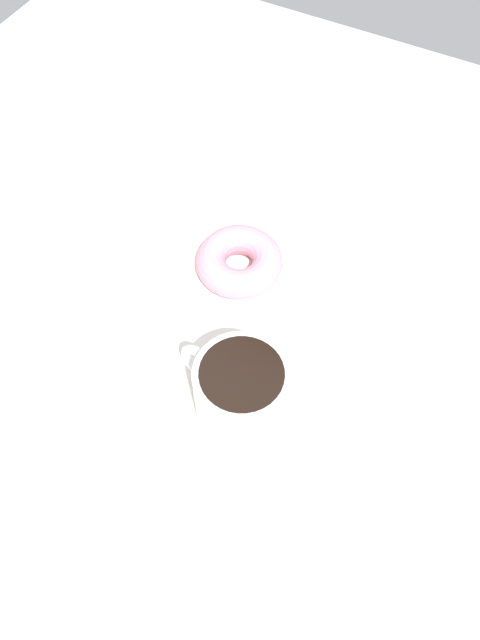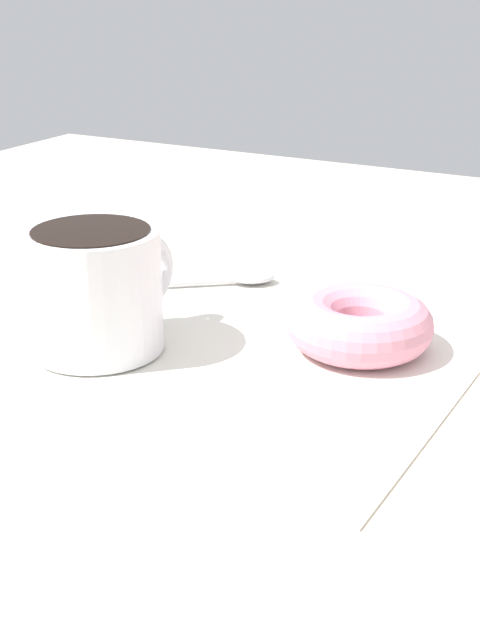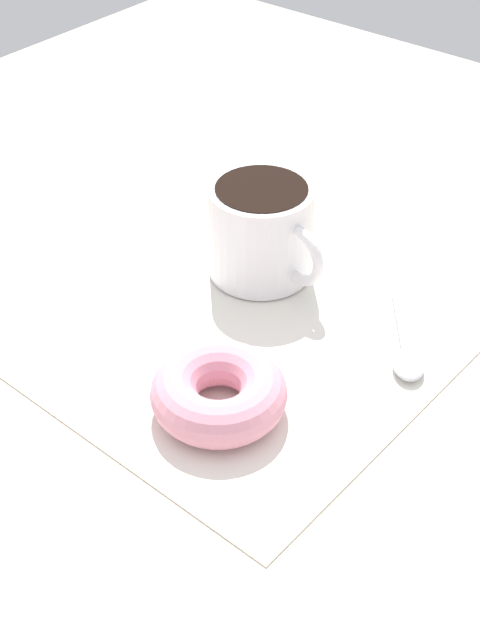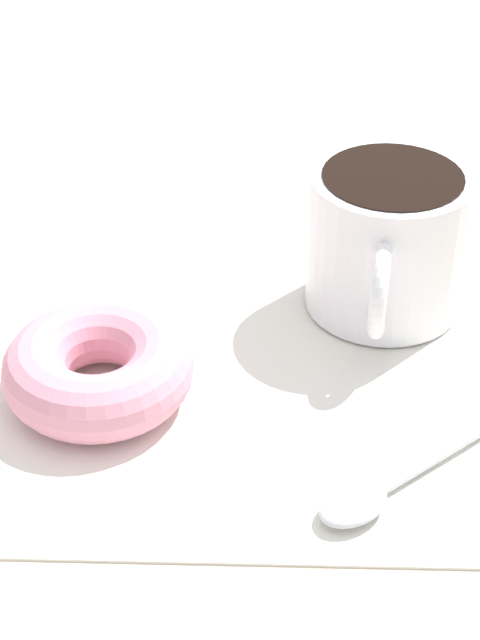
{
  "view_description": "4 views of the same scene",
  "coord_description": "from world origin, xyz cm",
  "views": [
    {
      "loc": [
        29.1,
        16.46,
        57.57
      ],
      "look_at": [
        -2.23,
        -0.01,
        2.3
      ],
      "focal_mm": 35.0,
      "sensor_mm": 36.0,
      "label": 1
    },
    {
      "loc": [
        -28.45,
        48.59,
        24.57
      ],
      "look_at": [
        -2.23,
        -0.01,
        2.3
      ],
      "focal_mm": 50.0,
      "sensor_mm": 36.0,
      "label": 2
    },
    {
      "loc": [
        -44.11,
        -34.12,
        45.88
      ],
      "look_at": [
        -2.23,
        -0.01,
        2.3
      ],
      "focal_mm": 50.0,
      "sensor_mm": 36.0,
      "label": 3
    },
    {
      "loc": [
        -2.05,
        -46.52,
        36.07
      ],
      "look_at": [
        -2.23,
        -0.01,
        2.3
      ],
      "focal_mm": 60.0,
      "sensor_mm": 36.0,
      "label": 4
    }
  ],
  "objects": [
    {
      "name": "donut",
      "position": [
        -9.31,
        -3.82,
        2.01
      ],
      "size": [
        9.85,
        9.85,
        3.42
      ],
      "primitive_type": "torus",
      "color": "pink",
      "rests_on": "napkin"
    },
    {
      "name": "coffee_cup",
      "position": [
        6.18,
        4.41,
        4.59
      ],
      "size": [
        8.92,
        12.08,
        8.29
      ],
      "color": "white",
      "rests_on": "napkin"
    },
    {
      "name": "napkin",
      "position": [
        -2.23,
        -0.01,
        0.15
      ],
      "size": [
        31.0,
        31.0,
        0.3
      ],
      "primitive_type": "cube",
      "rotation": [
        0.0,
        0.0,
        -0.03
      ],
      "color": "white",
      "rests_on": "ground_plane"
    },
    {
      "name": "ground_plane",
      "position": [
        0.0,
        0.0,
        -1.0
      ],
      "size": [
        120.0,
        120.0,
        2.0
      ],
      "primitive_type": "cube",
      "color": "beige"
    },
    {
      "name": "spoon",
      "position": [
        4.22,
        -11.3,
        0.71
      ],
      "size": [
        10.07,
        8.19,
        0.9
      ],
      "color": "silver",
      "rests_on": "napkin"
    }
  ]
}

